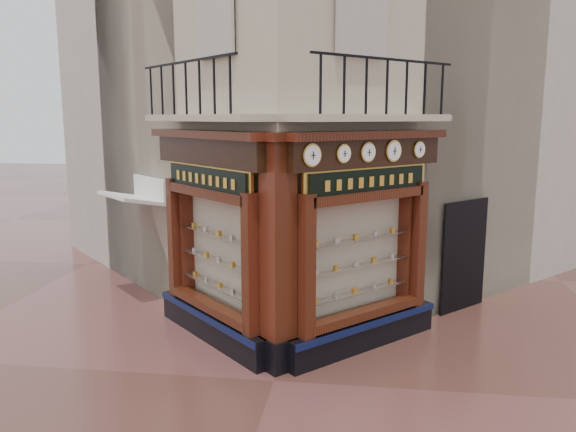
% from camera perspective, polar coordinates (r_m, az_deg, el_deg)
% --- Properties ---
extents(ground, '(80.00, 80.00, 0.00)m').
position_cam_1_polar(ground, '(9.47, -1.44, -16.40)').
color(ground, '#542F27').
rests_on(ground, ground).
extents(main_building, '(11.31, 11.31, 12.00)m').
position_cam_1_polar(main_building, '(14.70, 2.34, 16.99)').
color(main_building, '#BCAC92').
rests_on(main_building, ground).
extents(neighbour_left, '(11.31, 11.31, 11.00)m').
position_cam_1_polar(neighbour_left, '(17.48, -5.27, 14.20)').
color(neighbour_left, '#BCB2A4').
rests_on(neighbour_left, ground).
extents(neighbour_right, '(11.31, 11.31, 11.00)m').
position_cam_1_polar(neighbour_right, '(17.10, 11.66, 14.13)').
color(neighbour_right, '#BCB2A4').
rests_on(neighbour_right, ground).
extents(shopfront_left, '(2.86, 2.86, 3.98)m').
position_cam_1_polar(shopfront_left, '(10.55, -7.73, -2.30)').
color(shopfront_left, black).
rests_on(shopfront_left, ground).
extents(shopfront_right, '(2.86, 2.86, 3.98)m').
position_cam_1_polar(shopfront_right, '(10.19, 7.74, -2.74)').
color(shopfront_right, black).
rests_on(shopfront_right, ground).
extents(corner_pilaster, '(0.85, 0.85, 3.98)m').
position_cam_1_polar(corner_pilaster, '(9.26, -1.01, -4.15)').
color(corner_pilaster, black).
rests_on(corner_pilaster, ground).
extents(balcony, '(5.94, 2.97, 1.03)m').
position_cam_1_polar(balcony, '(9.95, -0.20, 10.04)').
color(balcony, '#BCAC92').
rests_on(balcony, ground).
extents(clock_a, '(0.30, 0.30, 0.37)m').
position_cam_1_polar(clock_a, '(8.88, 2.44, 6.18)').
color(clock_a, '#AE8D3A').
rests_on(clock_a, ground).
extents(clock_b, '(0.26, 0.26, 0.32)m').
position_cam_1_polar(clock_b, '(9.33, 5.66, 6.33)').
color(clock_b, '#AE8D3A').
rests_on(clock_b, ground).
extents(clock_c, '(0.28, 0.28, 0.34)m').
position_cam_1_polar(clock_c, '(9.72, 8.12, 6.43)').
color(clock_c, '#AE8D3A').
rests_on(clock_c, ground).
extents(clock_d, '(0.31, 0.31, 0.39)m').
position_cam_1_polar(clock_d, '(10.19, 10.66, 6.51)').
color(clock_d, '#AE8D3A').
rests_on(clock_d, ground).
extents(clock_e, '(0.25, 0.25, 0.31)m').
position_cam_1_polar(clock_e, '(10.72, 13.17, 6.59)').
color(clock_e, '#AE8D3A').
rests_on(clock_e, ground).
extents(awning, '(1.87, 1.87, 0.27)m').
position_cam_1_polar(awning, '(13.72, -15.16, -8.22)').
color(awning, white).
rests_on(awning, ground).
extents(signboard_left, '(2.11, 2.11, 0.56)m').
position_cam_1_polar(signboard_left, '(10.34, -8.25, 3.74)').
color(signboard_left, gold).
rests_on(signboard_left, ground).
extents(signboard_right, '(2.14, 2.14, 0.57)m').
position_cam_1_polar(signboard_right, '(9.95, 8.20, 3.50)').
color(signboard_right, gold).
rests_on(signboard_right, ground).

